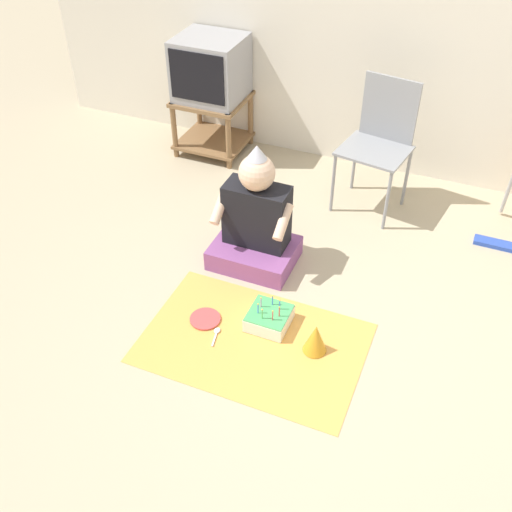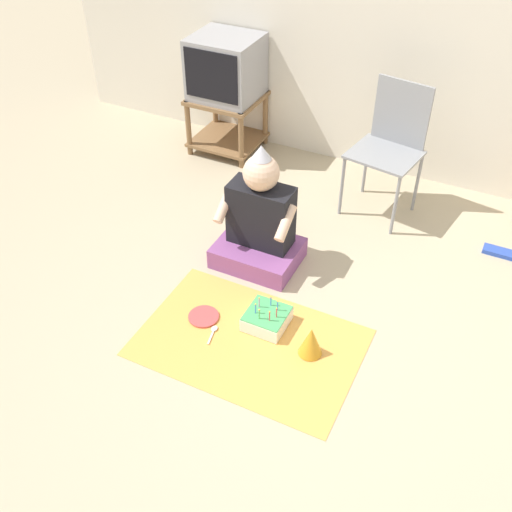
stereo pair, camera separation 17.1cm
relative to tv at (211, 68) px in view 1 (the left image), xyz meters
name	(u,v)px [view 1 (the left image)]	position (x,y,z in m)	size (l,w,h in m)	color
ground_plane	(333,359)	(1.63, -1.87, -0.72)	(16.00, 16.00, 0.00)	tan
wall_back	(441,10)	(1.63, 0.28, 0.56)	(6.40, 0.06, 2.55)	silver
tv_stand	(213,119)	(0.00, 0.00, -0.43)	(0.55, 0.51, 0.48)	olive
tv	(211,68)	(0.00, 0.00, 0.00)	(0.51, 0.48, 0.48)	#99999E
folding_chair	(381,136)	(1.44, -0.26, -0.16)	(0.52, 0.47, 0.95)	gray
dust_mop	(510,192)	(2.36, -0.35, -0.34)	(0.28, 0.45, 1.26)	#2D4CB2
person_seated	(256,223)	(0.89, -1.23, -0.42)	(0.53, 0.42, 0.85)	#8C4C8C
party_cloth	(253,342)	(1.17, -1.93, -0.72)	(1.25, 0.83, 0.01)	#EFA84C
birthday_cake	(269,318)	(1.20, -1.76, -0.66)	(0.24, 0.24, 0.17)	white
party_hat_blue	(316,338)	(1.51, -1.85, -0.62)	(0.14, 0.14, 0.19)	gold
paper_plate	(206,318)	(0.84, -1.86, -0.71)	(0.18, 0.18, 0.01)	#D84C4C
plastic_spoon_near	(216,332)	(0.95, -1.94, -0.71)	(0.05, 0.14, 0.01)	white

